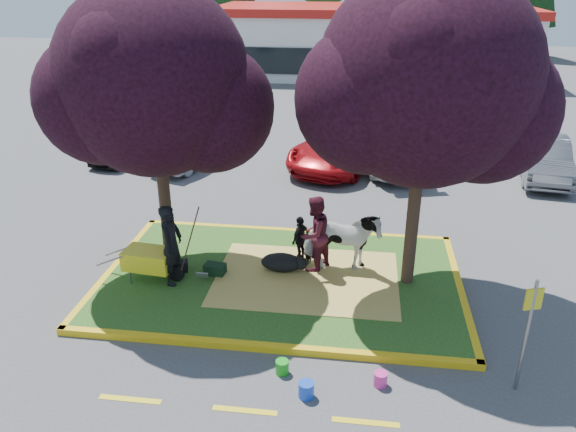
# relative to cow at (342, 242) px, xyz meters

# --- Properties ---
(ground) EXTENTS (90.00, 90.00, 0.00)m
(ground) POSITION_rel_cow_xyz_m (-1.36, -0.51, -0.89)
(ground) COLOR #424244
(ground) RESTS_ON ground
(median_island) EXTENTS (8.00, 5.00, 0.15)m
(median_island) POSITION_rel_cow_xyz_m (-1.36, -0.51, -0.82)
(median_island) COLOR #1F4917
(median_island) RESTS_ON ground
(curb_near) EXTENTS (8.30, 0.16, 0.15)m
(curb_near) POSITION_rel_cow_xyz_m (-1.36, -3.09, -0.82)
(curb_near) COLOR gold
(curb_near) RESTS_ON ground
(curb_far) EXTENTS (8.30, 0.16, 0.15)m
(curb_far) POSITION_rel_cow_xyz_m (-1.36, 2.07, -0.82)
(curb_far) COLOR gold
(curb_far) RESTS_ON ground
(curb_left) EXTENTS (0.16, 5.30, 0.15)m
(curb_left) POSITION_rel_cow_xyz_m (-5.44, -0.51, -0.82)
(curb_left) COLOR gold
(curb_left) RESTS_ON ground
(curb_right) EXTENTS (0.16, 5.30, 0.15)m
(curb_right) POSITION_rel_cow_xyz_m (2.72, -0.51, -0.82)
(curb_right) COLOR gold
(curb_right) RESTS_ON ground
(straw_bedding) EXTENTS (4.20, 3.00, 0.01)m
(straw_bedding) POSITION_rel_cow_xyz_m (-0.76, -0.51, -0.74)
(straw_bedding) COLOR #D0BA55
(straw_bedding) RESTS_ON median_island
(tree_purple_left) EXTENTS (5.06, 4.20, 6.51)m
(tree_purple_left) POSITION_rel_cow_xyz_m (-4.14, -0.13, 3.46)
(tree_purple_left) COLOR black
(tree_purple_left) RESTS_ON median_island
(tree_purple_right) EXTENTS (5.30, 4.40, 6.82)m
(tree_purple_right) POSITION_rel_cow_xyz_m (1.56, -0.33, 3.67)
(tree_purple_right) COLOR black
(tree_purple_right) RESTS_ON median_island
(fire_lane_stripe_a) EXTENTS (1.10, 0.12, 0.01)m
(fire_lane_stripe_a) POSITION_rel_cow_xyz_m (-3.36, -4.71, -0.89)
(fire_lane_stripe_a) COLOR yellow
(fire_lane_stripe_a) RESTS_ON ground
(fire_lane_stripe_b) EXTENTS (1.10, 0.12, 0.01)m
(fire_lane_stripe_b) POSITION_rel_cow_xyz_m (-1.36, -4.71, -0.89)
(fire_lane_stripe_b) COLOR yellow
(fire_lane_stripe_b) RESTS_ON ground
(fire_lane_stripe_c) EXTENTS (1.10, 0.12, 0.01)m
(fire_lane_stripe_c) POSITION_rel_cow_xyz_m (0.64, -4.71, -0.89)
(fire_lane_stripe_c) COLOR yellow
(fire_lane_stripe_c) RESTS_ON ground
(retail_building) EXTENTS (20.40, 8.40, 4.40)m
(retail_building) POSITION_rel_cow_xyz_m (0.64, 27.48, 1.36)
(retail_building) COLOR silver
(retail_building) RESTS_ON ground
(cow) EXTENTS (1.82, 0.94, 1.49)m
(cow) POSITION_rel_cow_xyz_m (0.00, 0.00, 0.00)
(cow) COLOR white
(cow) RESTS_ON median_island
(calf) EXTENTS (1.05, 0.69, 0.43)m
(calf) POSITION_rel_cow_xyz_m (-1.39, -0.21, -0.53)
(calf) COLOR black
(calf) RESTS_ON median_island
(handler) EXTENTS (0.51, 0.73, 1.88)m
(handler) POSITION_rel_cow_xyz_m (-3.75, -1.05, 0.20)
(handler) COLOR black
(handler) RESTS_ON median_island
(visitor_a) EXTENTS (1.07, 1.13, 1.84)m
(visitor_a) POSITION_rel_cow_xyz_m (-0.64, -0.02, 0.17)
(visitor_a) COLOR #4C1523
(visitor_a) RESTS_ON median_island
(visitor_b) EXTENTS (0.55, 0.73, 1.15)m
(visitor_b) POSITION_rel_cow_xyz_m (-1.01, 0.39, -0.17)
(visitor_b) COLOR black
(visitor_b) RESTS_ON median_island
(wheelbarrow) EXTENTS (1.99, 0.77, 0.75)m
(wheelbarrow) POSITION_rel_cow_xyz_m (-4.31, -1.02, -0.23)
(wheelbarrow) COLOR black
(wheelbarrow) RESTS_ON median_island
(gear_bag_dark) EXTENTS (0.53, 0.36, 0.24)m
(gear_bag_dark) POSITION_rel_cow_xyz_m (-3.84, -0.55, -0.62)
(gear_bag_dark) COLOR black
(gear_bag_dark) RESTS_ON median_island
(gear_bag_green) EXTENTS (0.52, 0.36, 0.26)m
(gear_bag_green) POSITION_rel_cow_xyz_m (-2.92, -0.60, -0.62)
(gear_bag_green) COLOR black
(gear_bag_green) RESTS_ON median_island
(sign_post) EXTENTS (0.30, 0.12, 2.20)m
(sign_post) POSITION_rel_cow_xyz_m (3.23, -3.56, 0.44)
(sign_post) COLOR slate
(sign_post) RESTS_ON ground
(bucket_green) EXTENTS (0.29, 0.29, 0.26)m
(bucket_green) POSITION_rel_cow_xyz_m (-0.88, -3.68, -0.76)
(bucket_green) COLOR #179A19
(bucket_green) RESTS_ON ground
(bucket_pink) EXTENTS (0.32, 0.32, 0.26)m
(bucket_pink) POSITION_rel_cow_xyz_m (0.88, -3.78, -0.76)
(bucket_pink) COLOR #D52F8D
(bucket_pink) RESTS_ON ground
(bucket_blue) EXTENTS (0.33, 0.33, 0.29)m
(bucket_blue) POSITION_rel_cow_xyz_m (-0.39, -4.24, -0.75)
(bucket_blue) COLOR blue
(bucket_blue) RESTS_ON ground
(car_black) EXTENTS (1.93, 3.67, 1.19)m
(car_black) POSITION_rel_cow_xyz_m (-8.58, 7.83, -0.30)
(car_black) COLOR black
(car_black) RESTS_ON ground
(car_silver) EXTENTS (2.31, 3.83, 1.19)m
(car_silver) POSITION_rel_cow_xyz_m (-5.83, 7.40, -0.30)
(car_silver) COLOR #9D9FA5
(car_silver) RESTS_ON ground
(car_red) EXTENTS (4.15, 5.93, 1.50)m
(car_red) POSITION_rel_cow_xyz_m (-0.39, 8.14, -0.14)
(car_red) COLOR #A80E13
(car_red) RESTS_ON ground
(car_white) EXTENTS (3.36, 5.44, 1.47)m
(car_white) POSITION_rel_cow_xyz_m (1.24, 8.27, -0.16)
(car_white) COLOR silver
(car_white) RESTS_ON ground
(car_grey) EXTENTS (2.02, 4.41, 1.40)m
(car_grey) POSITION_rel_cow_xyz_m (6.64, 7.78, -0.19)
(car_grey) COLOR #55575D
(car_grey) RESTS_ON ground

